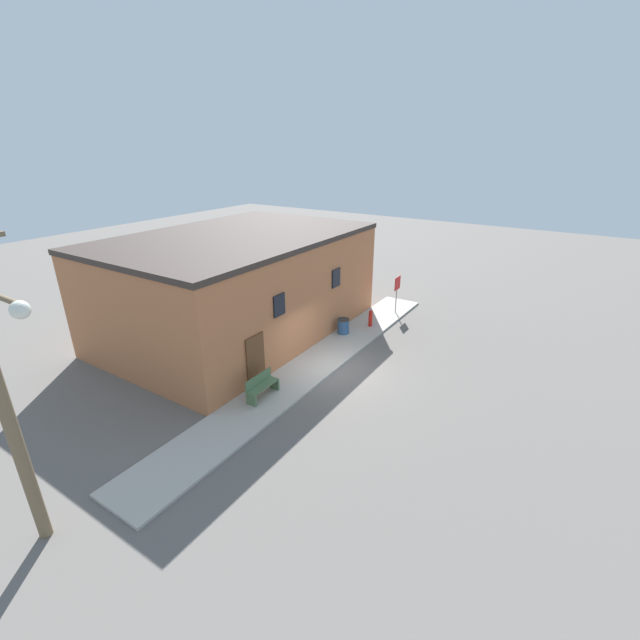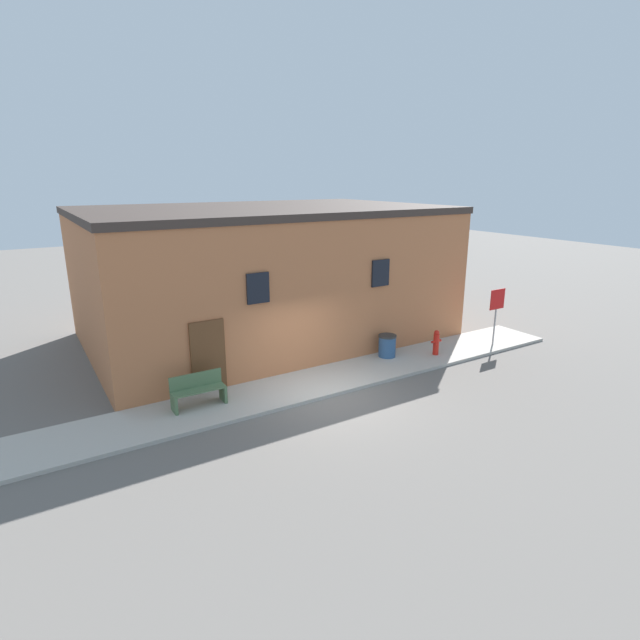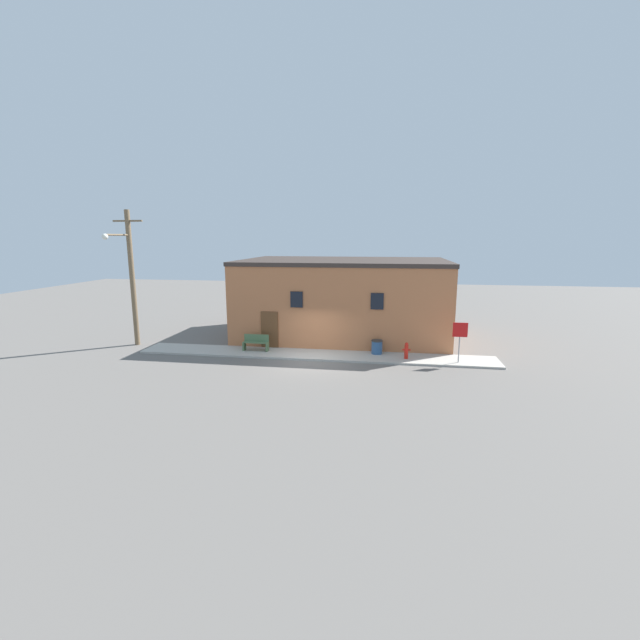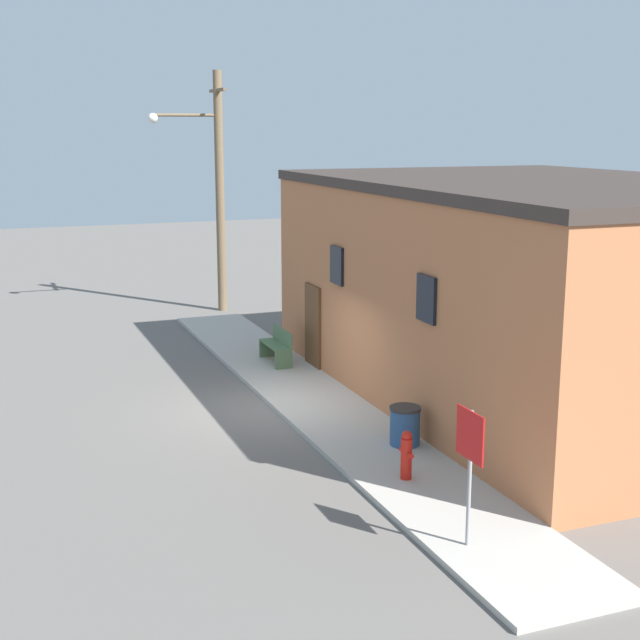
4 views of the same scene
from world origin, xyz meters
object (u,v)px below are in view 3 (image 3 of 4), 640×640
stop_sign (460,335)px  trash_bin (377,347)px  bench (256,343)px  utility_pole (131,275)px  fire_hydrant (406,350)px

stop_sign → trash_bin: (-4.15, 1.06, -1.07)m
stop_sign → bench: (-10.90, 0.71, -1.02)m
bench → utility_pole: bearing=176.6°
stop_sign → utility_pole: 18.74m
trash_bin → fire_hydrant: bearing=-25.7°
fire_hydrant → bench: 8.31m
trash_bin → utility_pole: (-14.36, 0.10, 3.74)m
fire_hydrant → trash_bin: (-1.55, 0.75, -0.06)m
trash_bin → utility_pole: 14.84m
fire_hydrant → bench: size_ratio=0.61×
stop_sign → bench: size_ratio=1.45×
bench → utility_pole: 8.47m
stop_sign → utility_pole: bearing=176.4°
bench → utility_pole: (-7.61, 0.45, 3.68)m
fire_hydrant → stop_sign: bearing=-6.7°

